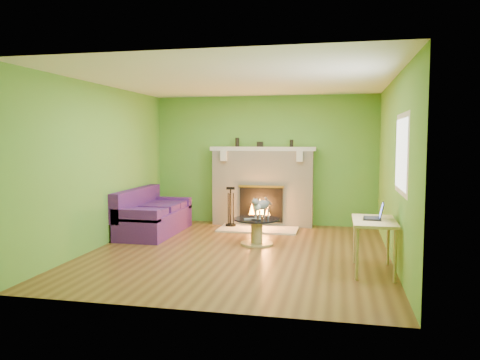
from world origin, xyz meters
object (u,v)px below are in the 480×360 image
Objects in this scene: coffee_table at (257,229)px; sofa at (152,216)px; desk at (374,226)px; cat at (262,207)px.

sofa is at bearing 166.59° from coffee_table.
sofa is 2.10m from coffee_table.
coffee_table is at bearing 144.06° from desk.
desk is 2.15m from cat.
sofa is 2.40× the size of coffee_table.
desk is (3.81, -1.77, 0.29)m from sofa.
coffee_table is 0.82× the size of desk.
cat is (0.08, 0.05, 0.36)m from coffee_table.
desk is at bearing -35.94° from coffee_table.
desk is (1.77, -1.28, 0.36)m from coffee_table.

